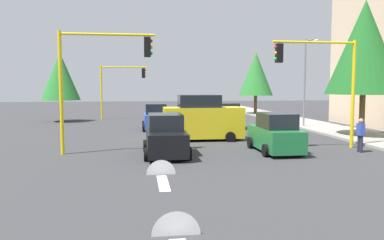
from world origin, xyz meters
name	(u,v)px	position (x,y,z in m)	size (l,w,h in m)	color
ground_plane	(197,136)	(0.00, 0.00, 0.00)	(120.00, 120.00, 0.00)	#353538
sidewalk_kerb	(313,125)	(-5.00, 10.50, 0.07)	(80.00, 4.00, 0.15)	gray
lane_arrow_near	(162,178)	(11.51, -3.00, 0.01)	(2.40, 1.10, 1.10)	silver
traffic_signal_near_left	(322,72)	(6.00, 5.70, 4.04)	(0.36, 4.59, 5.72)	yellow
traffic_signal_near_right	(98,68)	(6.00, -5.74, 4.18)	(0.36, 4.59, 5.93)	yellow
traffic_signal_far_right	(120,81)	(-14.00, -5.64, 3.79)	(0.36, 4.59, 5.33)	yellow
street_lamp_curbside	(307,73)	(-3.61, 9.20, 4.35)	(2.15, 0.28, 7.00)	slate
tree_roadside_near	(364,48)	(2.00, 10.50, 5.76)	(4.78, 4.78, 8.75)	brown
tree_roadside_far	(256,74)	(-18.00, 9.50, 4.67)	(3.91, 3.91, 7.13)	brown
tree_opposite_side	(60,76)	(-12.00, -11.00, 4.21)	(3.54, 3.54, 6.44)	brown
delivery_van_yellow	(202,119)	(2.00, 0.03, 1.28)	(2.22, 4.80, 2.77)	yellow
car_black	(166,137)	(6.96, -2.55, 0.90)	(4.15, 2.11, 1.98)	black
car_orange	(226,116)	(-4.98, 3.12, 0.90)	(4.13, 2.11, 1.98)	orange
car_green	(275,134)	(6.76, 2.96, 0.90)	(4.07, 2.01, 1.98)	#1E7238
car_blue	(156,118)	(-4.11, -2.56, 0.90)	(3.75, 2.05, 1.98)	blue
pedestrian_crossing	(360,134)	(7.41, 7.15, 0.91)	(0.40, 0.24, 1.70)	#262638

